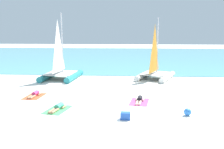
{
  "coord_description": "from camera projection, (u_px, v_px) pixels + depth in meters",
  "views": [
    {
      "loc": [
        1.42,
        -13.67,
        4.38
      ],
      "look_at": [
        0.0,
        5.08,
        1.2
      ],
      "focal_mm": 41.79,
      "sensor_mm": 36.0,
      "label": 1
    }
  ],
  "objects": [
    {
      "name": "cooler_box",
      "position": [
        125.0,
        116.0,
        12.99
      ],
      "size": [
        0.5,
        0.36,
        0.36
      ],
      "primitive_type": "cube",
      "color": "blue",
      "rests_on": "ground"
    },
    {
      "name": "sunbather_right",
      "position": [
        139.0,
        100.0,
        16.2
      ],
      "size": [
        0.62,
        1.57,
        0.3
      ],
      "rotation": [
        0.0,
        0.0,
        -0.14
      ],
      "color": "black",
      "rests_on": "towel_right"
    },
    {
      "name": "beach_ball",
      "position": [
        188.0,
        112.0,
        13.55
      ],
      "size": [
        0.39,
        0.39,
        0.39
      ],
      "primitive_type": "sphere",
      "color": "#337FE5",
      "rests_on": "ground"
    },
    {
      "name": "sailboat_white",
      "position": [
        155.0,
        70.0,
        23.79
      ],
      "size": [
        4.06,
        4.95,
        5.56
      ],
      "rotation": [
        0.0,
        0.0,
        -0.36
      ],
      "color": "white",
      "rests_on": "ground"
    },
    {
      "name": "towel_left",
      "position": [
        34.0,
        96.0,
        17.54
      ],
      "size": [
        1.17,
        1.94,
        0.01
      ],
      "primitive_type": "cube",
      "rotation": [
        0.0,
        0.0,
        -0.04
      ],
      "color": "#EA5933",
      "rests_on": "ground"
    },
    {
      "name": "sunbather_left",
      "position": [
        35.0,
        94.0,
        17.59
      ],
      "size": [
        0.56,
        1.56,
        0.3
      ],
      "rotation": [
        0.0,
        0.0,
        -0.04
      ],
      "color": "#D83372",
      "rests_on": "towel_left"
    },
    {
      "name": "towel_middle",
      "position": [
        58.0,
        110.0,
        14.58
      ],
      "size": [
        1.43,
        2.07,
        0.01
      ],
      "primitive_type": "cube",
      "rotation": [
        0.0,
        0.0,
        -0.18
      ],
      "color": "#4CB266",
      "rests_on": "ground"
    },
    {
      "name": "sunbather_middle",
      "position": [
        58.0,
        107.0,
        14.63
      ],
      "size": [
        0.68,
        1.56,
        0.3
      ],
      "rotation": [
        0.0,
        0.0,
        -0.18
      ],
      "color": "#3FB28C",
      "rests_on": "towel_middle"
    },
    {
      "name": "ground_plane",
      "position": [
        116.0,
        78.0,
        24.11
      ],
      "size": [
        120.0,
        120.0,
        0.0
      ],
      "primitive_type": "plane",
      "color": "white"
    },
    {
      "name": "sailboat_teal",
      "position": [
        61.0,
        69.0,
        23.71
      ],
      "size": [
        3.2,
        4.76,
        5.98
      ],
      "rotation": [
        0.0,
        0.0,
        -0.06
      ],
      "color": "teal",
      "rests_on": "ground"
    },
    {
      "name": "ocean_water",
      "position": [
        123.0,
        56.0,
        45.03
      ],
      "size": [
        120.0,
        40.0,
        0.05
      ],
      "primitive_type": "cube",
      "color": "#5BB2C1",
      "rests_on": "ground"
    },
    {
      "name": "towel_right",
      "position": [
        139.0,
        102.0,
        16.15
      ],
      "size": [
        1.35,
        2.03,
        0.01
      ],
      "primitive_type": "cube",
      "rotation": [
        0.0,
        0.0,
        -0.14
      ],
      "color": "#D84C99",
      "rests_on": "ground"
    }
  ]
}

